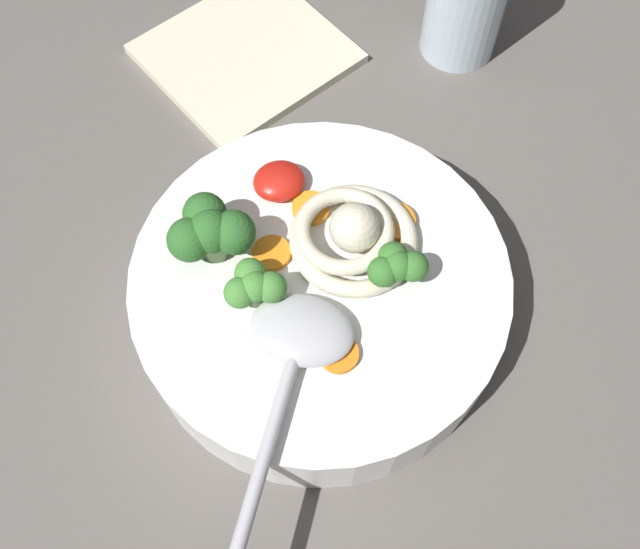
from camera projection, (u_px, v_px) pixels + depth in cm
name	position (u px, v px, depth cm)	size (l,w,h in cm)	color
table_slab	(304.00, 345.00, 47.99)	(97.76, 97.76, 3.81)	#5B5651
soup_bowl	(320.00, 293.00, 44.70)	(23.17, 23.17, 5.20)	white
noodle_pile	(351.00, 235.00, 42.47)	(8.65, 8.48, 3.48)	beige
soup_spoon	(295.00, 352.00, 39.36)	(12.68, 16.02, 1.60)	#B7B7BC
chili_sauce_dollop	(279.00, 181.00, 44.63)	(3.33, 3.00, 1.50)	red
broccoli_floret_beside_noodles	(210.00, 230.00, 40.92)	(5.15, 4.43, 4.07)	#7A9E60
broccoli_floret_center	(254.00, 285.00, 40.13)	(3.62, 3.12, 2.86)	#7A9E60
broccoli_floret_beside_chili	(396.00, 265.00, 40.77)	(3.56, 3.07, 2.82)	#7A9E60
carrot_slice_extra_a	(394.00, 222.00, 43.80)	(2.64, 2.64, 0.58)	orange
carrot_slice_near_spoon	(272.00, 253.00, 42.89)	(2.36, 2.36, 0.42)	orange
carrot_slice_front	(339.00, 354.00, 39.90)	(2.28, 2.28, 0.47)	orange
carrot_slice_extra_b	(311.00, 208.00, 44.34)	(2.40, 2.40, 0.44)	orange
folded_napkin	(246.00, 54.00, 56.92)	(14.38, 13.51, 0.80)	beige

